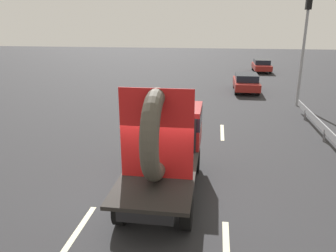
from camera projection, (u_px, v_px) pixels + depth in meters
The scene contains 9 objects.
ground_plane at pixel (155, 203), 9.58m from camera, with size 120.00×120.00×0.00m, color #28282B.
flatbed_truck at pixel (166, 138), 10.15m from camera, with size 2.02×5.30×3.49m.
distant_sedan at pixel (246, 82), 24.76m from camera, with size 1.76×4.12×1.34m.
traffic_light at pixel (305, 36), 19.51m from camera, with size 0.42×0.36×6.61m.
lane_dash_left_near at pixel (73, 237), 8.06m from camera, with size 2.78×0.16×0.01m, color beige.
lane_dash_left_far at pixel (145, 130), 16.01m from camera, with size 2.75×0.16×0.01m, color beige.
lane_dash_right_near at pixel (226, 249), 7.63m from camera, with size 2.22×0.16×0.01m, color beige.
lane_dash_right_far at pixel (222, 132), 15.75m from camera, with size 2.38×0.16×0.01m, color beige.
oncoming_car at pixel (262, 65), 34.62m from camera, with size 1.70×3.96×1.29m.
Camera 1 is at (1.60, -8.32, 5.02)m, focal length 35.33 mm.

